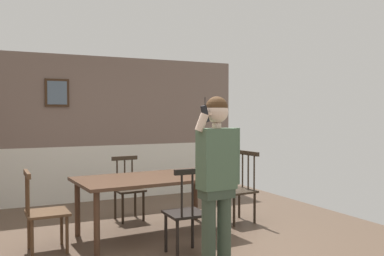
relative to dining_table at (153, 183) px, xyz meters
The scene contains 8 objects.
ground_plane 0.98m from the dining_table, 118.70° to the right, with size 6.89×6.89×0.00m, color brown.
room_back_partition 2.60m from the dining_table, 97.73° to the left, with size 5.82×0.17×2.61m.
dining_table is the anchor object (origin of this frame).
chair_near_window 0.94m from the dining_table, 93.81° to the left, with size 0.43×0.43×0.94m.
chair_by_doorway 1.38m from the dining_table, ahead, with size 0.50×0.50×1.03m.
chair_at_table_head 0.93m from the dining_table, 86.39° to the right, with size 0.43×0.43×0.99m.
chair_opposite_corner 1.38m from the dining_table, behind, with size 0.47×0.47×0.93m.
person_figure 1.56m from the dining_table, 86.01° to the right, with size 0.53×0.23×1.75m.
Camera 1 is at (-1.56, -4.51, 1.59)m, focal length 39.47 mm.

